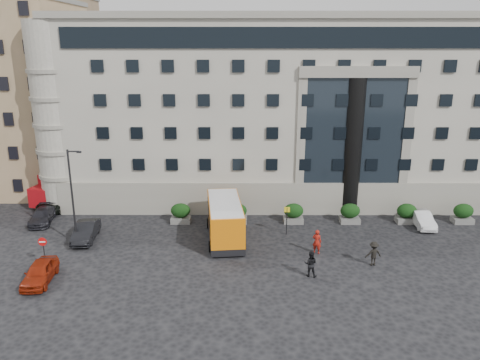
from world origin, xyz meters
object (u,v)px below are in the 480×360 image
at_px(no_entry_sign, 43,246).
at_px(white_taxi, 422,219).
at_px(hedge_a, 181,213).
at_px(minibus, 225,219).
at_px(hedge_f, 463,213).
at_px(parked_car_a, 40,272).
at_px(hedge_c, 294,213).
at_px(hedge_b, 237,213).
at_px(street_lamp, 73,194).
at_px(red_truck, 58,187).
at_px(hedge_e, 407,213).
at_px(parked_car_b, 86,231).
at_px(pedestrian_c, 373,254).
at_px(bus_stop_sign, 287,216).
at_px(pedestrian_b, 311,264).
at_px(pedestrian_a, 317,242).
at_px(parked_car_c, 43,216).
at_px(hedge_d, 350,213).
at_px(parked_car_d, 57,202).

height_order(no_entry_sign, white_taxi, no_entry_sign).
relative_size(hedge_a, minibus, 0.23).
distance_m(hedge_a, hedge_f, 26.00).
bearing_deg(parked_car_a, hedge_c, 26.74).
bearing_deg(hedge_b, hedge_a, 180.00).
relative_size(street_lamp, red_truck, 1.26).
relative_size(hedge_e, parked_car_b, 0.41).
xyz_separation_m(hedge_b, pedestrian_c, (10.23, -8.56, 0.01)).
bearing_deg(parked_car_a, white_taxi, 14.89).
bearing_deg(minibus, hedge_e, 6.76).
distance_m(bus_stop_sign, pedestrian_b, 7.60).
distance_m(bus_stop_sign, pedestrian_a, 4.29).
xyz_separation_m(bus_stop_sign, pedestrian_a, (2.04, -3.70, -0.75)).
bearing_deg(red_truck, bus_stop_sign, -6.37).
bearing_deg(parked_car_b, parked_car_c, 139.25).
xyz_separation_m(hedge_f, pedestrian_a, (-14.46, -6.50, 0.06)).
bearing_deg(pedestrian_a, hedge_b, -21.79).
xyz_separation_m(street_lamp, minibus, (12.16, 1.14, -2.58)).
relative_size(hedge_d, white_taxi, 0.44).
distance_m(street_lamp, pedestrian_c, 23.92).
xyz_separation_m(hedge_c, pedestrian_b, (0.11, -10.29, 0.04)).
height_order(hedge_c, pedestrian_b, pedestrian_b).
xyz_separation_m(hedge_d, no_entry_sign, (-24.60, -8.84, 0.72)).
distance_m(hedge_d, pedestrian_c, 8.56).
relative_size(hedge_e, pedestrian_c, 0.98).
bearing_deg(hedge_e, parked_car_a, -159.10).
bearing_deg(parked_car_b, hedge_e, 3.78).
bearing_deg(red_truck, parked_car_c, -69.64).
relative_size(parked_car_a, parked_car_b, 0.93).
bearing_deg(bus_stop_sign, parked_car_b, -176.18).
xyz_separation_m(hedge_c, red_truck, (-23.79, 5.76, 0.69)).
bearing_deg(street_lamp, white_taxi, 7.62).
xyz_separation_m(hedge_d, parked_car_c, (-28.36, -0.03, -0.28)).
relative_size(pedestrian_b, pedestrian_c, 1.02).
distance_m(hedge_e, pedestrian_a, 11.32).
distance_m(white_taxi, pedestrian_a, 11.88).
xyz_separation_m(hedge_d, pedestrian_c, (-0.17, -8.56, 0.01)).
bearing_deg(red_truck, pedestrian_a, -12.06).
height_order(hedge_b, pedestrian_c, pedestrian_c).
bearing_deg(hedge_e, white_taxi, -34.65).
bearing_deg(minibus, hedge_d, 12.13).
bearing_deg(parked_car_b, red_truck, 117.13).
bearing_deg(hedge_d, parked_car_c, -179.94).
relative_size(street_lamp, pedestrian_a, 4.06).
bearing_deg(pedestrian_b, parked_car_c, -10.56).
xyz_separation_m(bus_stop_sign, parked_car_a, (-17.89, -8.35, -1.01)).
height_order(hedge_b, parked_car_d, hedge_b).
bearing_deg(pedestrian_a, hedge_f, -131.84).
distance_m(hedge_c, parked_car_d, 23.46).
relative_size(hedge_f, parked_car_b, 0.41).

